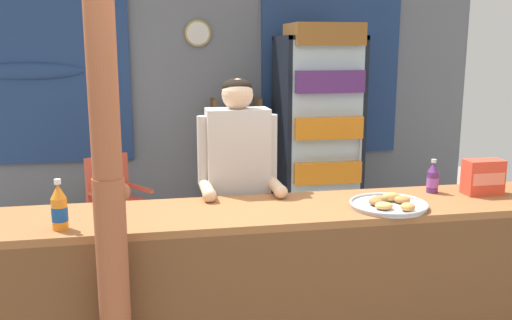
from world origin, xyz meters
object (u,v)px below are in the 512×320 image
(timber_post, at_px, (109,190))
(shopkeeper, at_px, (238,178))
(drink_fridge, at_px, (319,121))
(soda_bottle_orange_soda, at_px, (59,208))
(plastic_lawn_chair, at_px, (116,198))
(snack_box_crackers, at_px, (483,177))
(pastry_tray, at_px, (389,204))
(soda_bottle_grape_soda, at_px, (433,178))
(bottle_shelf_rack, at_px, (236,161))
(stall_counter, at_px, (269,279))

(timber_post, xyz_separation_m, shopkeeper, (0.71, 0.85, -0.18))
(drink_fridge, distance_m, soda_bottle_orange_soda, 3.16)
(plastic_lawn_chair, bearing_deg, drink_fridge, 4.56)
(snack_box_crackers, distance_m, pastry_tray, 0.69)
(plastic_lawn_chair, xyz_separation_m, shopkeeper, (0.84, -1.66, 0.53))
(plastic_lawn_chair, distance_m, soda_bottle_grape_soda, 2.84)
(bottle_shelf_rack, relative_size, plastic_lawn_chair, 1.53)
(bottle_shelf_rack, height_order, shopkeeper, shopkeeper)
(shopkeeper, bearing_deg, soda_bottle_grape_soda, -15.35)
(shopkeeper, bearing_deg, bottle_shelf_rack, 81.52)
(shopkeeper, bearing_deg, timber_post, -129.89)
(plastic_lawn_chair, relative_size, pastry_tray, 2.03)
(soda_bottle_grape_soda, xyz_separation_m, soda_bottle_orange_soda, (-2.08, -0.30, 0.02))
(stall_counter, relative_size, plastic_lawn_chair, 4.58)
(soda_bottle_orange_soda, bearing_deg, bottle_shelf_rack, 64.99)
(drink_fridge, height_order, bottle_shelf_rack, drink_fridge)
(bottle_shelf_rack, bearing_deg, soda_bottle_orange_soda, -115.01)
(drink_fridge, distance_m, soda_bottle_grape_soda, 2.12)
(plastic_lawn_chair, relative_size, soda_bottle_orange_soda, 3.48)
(soda_bottle_grape_soda, xyz_separation_m, pastry_tray, (-0.39, -0.25, -0.07))
(timber_post, relative_size, bottle_shelf_rack, 1.90)
(timber_post, bearing_deg, soda_bottle_orange_soda, 136.53)
(stall_counter, distance_m, shopkeeper, 0.71)
(shopkeeper, height_order, soda_bottle_orange_soda, shopkeeper)
(stall_counter, bearing_deg, bottle_shelf_rack, 84.87)
(stall_counter, xyz_separation_m, soda_bottle_grape_soda, (1.05, 0.26, 0.44))
(plastic_lawn_chair, distance_m, snack_box_crackers, 3.09)
(drink_fridge, bearing_deg, snack_box_crackers, -81.43)
(bottle_shelf_rack, distance_m, soda_bottle_grape_soda, 2.59)
(soda_bottle_grape_soda, bearing_deg, timber_post, -163.68)
(soda_bottle_orange_soda, bearing_deg, shopkeeper, 32.50)
(soda_bottle_grape_soda, bearing_deg, bottle_shelf_rack, 108.47)
(stall_counter, bearing_deg, pastry_tray, 0.89)
(timber_post, relative_size, shopkeeper, 1.54)
(plastic_lawn_chair, bearing_deg, stall_counter, -67.62)
(stall_counter, bearing_deg, timber_post, -160.58)
(bottle_shelf_rack, distance_m, pastry_tray, 2.73)
(drink_fridge, height_order, soda_bottle_grape_soda, drink_fridge)
(bottle_shelf_rack, height_order, plastic_lawn_chair, bottle_shelf_rack)
(timber_post, relative_size, snack_box_crackers, 11.19)
(pastry_tray, bearing_deg, plastic_lawn_chair, 125.53)
(stall_counter, xyz_separation_m, plastic_lawn_chair, (-0.92, 2.23, -0.10))
(bottle_shelf_rack, height_order, snack_box_crackers, bottle_shelf_rack)
(stall_counter, height_order, drink_fridge, drink_fridge)
(soda_bottle_orange_soda, height_order, pastry_tray, soda_bottle_orange_soda)
(timber_post, bearing_deg, pastry_tray, 11.18)
(bottle_shelf_rack, bearing_deg, plastic_lawn_chair, -158.15)
(pastry_tray, bearing_deg, soda_bottle_grape_soda, 32.96)
(plastic_lawn_chair, xyz_separation_m, soda_bottle_orange_soda, (-0.12, -2.27, 0.57))
(shopkeeper, relative_size, pastry_tray, 3.84)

